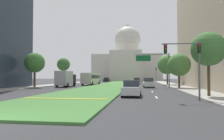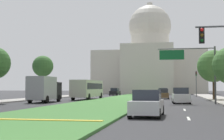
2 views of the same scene
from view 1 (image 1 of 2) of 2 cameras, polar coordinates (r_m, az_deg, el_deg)
The scene contains 22 objects.
ground_plane at distance 59.35m, azimuth 1.25°, elevation -3.79°, with size 260.00×260.00×0.00m, color #333335.
grass_median at distance 54.38m, azimuth 0.65°, elevation -3.91°, with size 8.63×89.99×0.14m, color #427A38.
median_curb_nose at distance 19.40m, azimuth -12.68°, elevation -7.55°, with size 7.76×0.50×0.04m, color gold.
lane_dashes_right at distance 45.35m, azimuth 9.78°, elevation -4.40°, with size 0.16×45.10×0.01m.
sidewalk_left at distance 53.29m, azimuth -15.52°, elevation -3.89°, with size 4.00×89.99×0.15m, color #9E9991.
sidewalk_right at distance 49.55m, azimuth 16.59°, elevation -4.04°, with size 4.00×89.99×0.15m, color #9E9991.
capitol_building at distance 108.60m, azimuth 4.19°, elevation 2.32°, with size 33.48×25.02×28.77m.
traffic_light_near_right at distance 19.83m, azimuth 20.10°, elevation 3.17°, with size 3.34×0.35×5.20m.
traffic_light_far_right at distance 71.25m, azimuth 11.85°, elevation -0.75°, with size 0.28×0.35×5.20m.
overhead_guide_sign at distance 40.78m, azimuth 11.71°, elevation 1.89°, with size 6.48×0.20×6.50m.
street_tree_right_near at distance 23.83m, azimuth 24.56°, elevation 5.13°, with size 3.49×3.49×6.69m.
street_tree_left_mid at distance 42.87m, azimuth -20.14°, elevation 1.82°, with size 3.81×3.81×6.65m.
street_tree_right_mid at distance 38.78m, azimuth 17.64°, elevation 1.33°, with size 3.99×3.99×6.17m.
street_tree_left_far at distance 55.47m, azimuth -12.96°, elevation 1.45°, with size 3.31×3.31×6.87m.
street_tree_right_far at distance 53.25m, azimuth 14.68°, elevation 1.39°, with size 4.71×4.71×7.35m.
sedan_lead_stopped at distance 23.02m, azimuth 5.35°, elevation -5.05°, with size 2.05×4.30×1.72m.
sedan_midblock at distance 41.64m, azimuth 9.83°, elevation -3.47°, with size 2.14×4.22×1.85m.
sedan_distant at distance 57.48m, azimuth 6.73°, elevation -3.09°, with size 1.93×4.41×1.62m.
sedan_far_horizon at distance 66.82m, azimuth 6.61°, elevation -2.86°, with size 1.97×4.40×1.74m.
sedan_very_far at distance 79.04m, azimuth -1.43°, elevation -2.70°, with size 1.94×4.61×1.72m.
box_truck_delivery at distance 44.25m, azimuth -12.43°, elevation -2.29°, with size 2.40×6.40×3.20m.
city_bus at distance 53.83m, azimuth -5.65°, elevation -2.11°, with size 2.62×11.00×2.95m.
Camera 1 is at (6.72, -8.93, 2.14)m, focal length 33.87 mm.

